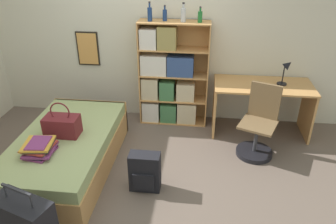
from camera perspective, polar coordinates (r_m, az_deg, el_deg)
The scene contains 14 objects.
ground_plane at distance 4.10m, azimuth -8.05°, elevation -10.14°, with size 14.00×14.00×0.00m, color #66564C.
wall_back at distance 4.89m, azimuth -4.71°, elevation 13.47°, with size 10.00×0.09×2.60m.
bed at distance 4.19m, azimuth -17.13°, elevation -6.48°, with size 1.06×1.92×0.47m.
handbag at distance 4.00m, azimuth -17.95°, elevation -2.22°, with size 0.39×0.23×0.42m.
book_stack_on_bed at distance 3.78m, azimuth -21.51°, elevation -5.81°, with size 0.35×0.37×0.14m.
bookcase at distance 4.82m, azimuth 0.04°, elevation 5.77°, with size 1.00×0.31×1.53m.
bottle_green at distance 4.57m, azimuth -3.20°, elevation 16.72°, with size 0.06×0.06×0.25m.
bottle_brown at distance 4.58m, azimuth -0.56°, elevation 16.56°, with size 0.06×0.06×0.21m.
bottle_clear at distance 4.52m, azimuth 2.69°, elevation 16.61°, with size 0.07×0.07×0.25m.
bottle_blue at distance 4.51m, azimuth 5.61°, elevation 16.25°, with size 0.06×0.06×0.20m.
desk at distance 4.78m, azimuth 16.00°, elevation 2.26°, with size 1.34×0.65×0.74m.
desk_lamp at distance 4.70m, azimuth 19.98°, elevation 7.15°, with size 0.18×0.13×0.36m.
desk_chair at distance 4.38m, azimuth 15.34°, elevation -3.53°, with size 0.56×0.56×0.93m.
backpack at distance 3.69m, azimuth -4.05°, elevation -10.40°, with size 0.34×0.21×0.46m.
Camera 1 is at (0.93, -3.11, 2.51)m, focal length 35.00 mm.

